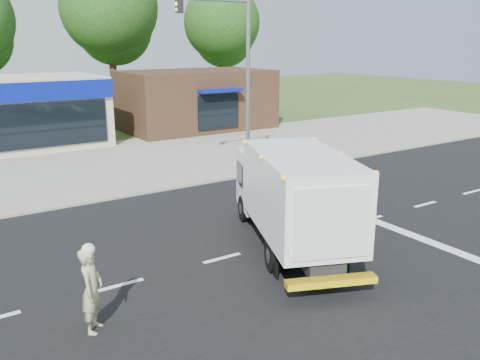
{
  "coord_description": "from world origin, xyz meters",
  "views": [
    {
      "loc": [
        -9.87,
        -11.46,
        6.03
      ],
      "look_at": [
        -1.32,
        1.63,
        1.7
      ],
      "focal_mm": 38.0,
      "sensor_mm": 36.0,
      "label": 1
    }
  ],
  "objects": [
    {
      "name": "ground",
      "position": [
        0.0,
        0.0,
        0.0
      ],
      "size": [
        120.0,
        120.0,
        0.0
      ],
      "primitive_type": "plane",
      "color": "#385123",
      "rests_on": "ground"
    },
    {
      "name": "road_asphalt",
      "position": [
        0.0,
        0.0,
        0.0
      ],
      "size": [
        60.0,
        14.0,
        0.02
      ],
      "primitive_type": "cube",
      "color": "black",
      "rests_on": "ground"
    },
    {
      "name": "sidewalk",
      "position": [
        0.0,
        8.2,
        0.06
      ],
      "size": [
        60.0,
        2.4,
        0.12
      ],
      "primitive_type": "cube",
      "color": "gray",
      "rests_on": "ground"
    },
    {
      "name": "parking_apron",
      "position": [
        0.0,
        14.0,
        0.01
      ],
      "size": [
        60.0,
        9.0,
        0.02
      ],
      "primitive_type": "cube",
      "color": "gray",
      "rests_on": "ground"
    },
    {
      "name": "lane_markings",
      "position": [
        1.35,
        -1.35,
        0.02
      ],
      "size": [
        55.2,
        7.0,
        0.01
      ],
      "color": "silver",
      "rests_on": "road_asphalt"
    },
    {
      "name": "ems_box_truck",
      "position": [
        -0.87,
        -0.46,
        1.76
      ],
      "size": [
        4.54,
        7.2,
        3.06
      ],
      "rotation": [
        0.0,
        0.0,
        1.19
      ],
      "color": "black",
      "rests_on": "ground"
    },
    {
      "name": "emergency_worker",
      "position": [
        -7.2,
        -1.67,
        0.98
      ],
      "size": [
        0.76,
        0.83,
        2.0
      ],
      "rotation": [
        0.0,
        0.0,
        0.98
      ],
      "color": "tan",
      "rests_on": "ground"
    },
    {
      "name": "brown_storefront",
      "position": [
        7.0,
        19.98,
        2.0
      ],
      "size": [
        10.0,
        6.7,
        4.0
      ],
      "color": "#382316",
      "rests_on": "ground"
    },
    {
      "name": "traffic_signal_pole",
      "position": [
        2.35,
        7.6,
        4.92
      ],
      "size": [
        3.51,
        0.25,
        8.0
      ],
      "color": "gray",
      "rests_on": "ground"
    },
    {
      "name": "background_trees",
      "position": [
        -0.85,
        28.16,
        7.38
      ],
      "size": [
        36.77,
        7.39,
        12.1
      ],
      "color": "#332114",
      "rests_on": "ground"
    }
  ]
}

